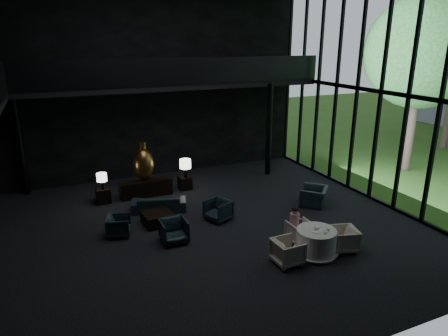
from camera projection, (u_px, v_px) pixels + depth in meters
name	position (u px, v px, depth m)	size (l,w,h in m)	color
floor	(198.00, 231.00, 12.58)	(14.00, 12.00, 0.02)	black
wall_back	(146.00, 84.00, 16.57)	(14.00, 0.04, 8.00)	black
wall_front	(328.00, 159.00, 6.12)	(14.00, 0.04, 8.00)	black
curtain_wall	(381.00, 92.00, 14.02)	(0.20, 12.00, 8.00)	black
mezzanine_back	(176.00, 85.00, 16.09)	(12.00, 2.00, 0.25)	black
railing_back	(184.00, 71.00, 15.03)	(12.00, 0.06, 1.00)	black
column_nw	(20.00, 144.00, 15.01)	(0.24, 0.24, 4.00)	black
column_ne	(269.00, 130.00, 17.29)	(0.24, 0.24, 4.00)	black
tree_near	(422.00, 52.00, 16.93)	(4.80, 4.80, 7.65)	#382D23
console	(146.00, 188.00, 15.26)	(1.98, 0.45, 0.63)	black
bronze_urn	(144.00, 164.00, 15.14)	(0.78, 0.78, 1.46)	#AB8B2B
side_table_left	(103.00, 195.00, 14.67)	(0.51, 0.51, 0.56)	black
table_lamp_left	(102.00, 178.00, 14.36)	(0.36, 0.36, 0.61)	black
side_table_right	(185.00, 183.00, 16.01)	(0.48, 0.48, 0.53)	black
table_lamp_right	(185.00, 165.00, 15.67)	(0.45, 0.45, 0.75)	black
sofa	(159.00, 202.00, 13.98)	(1.71, 0.50, 0.67)	black
lounge_armchair_west	(119.00, 226.00, 12.18)	(0.61, 0.57, 0.63)	#1E373B
lounge_armchair_east	(218.00, 209.00, 13.22)	(0.74, 0.69, 0.76)	black
lounge_armchair_south	(174.00, 230.00, 11.77)	(0.75, 0.70, 0.77)	#264253
window_armchair	(314.00, 194.00, 14.43)	(0.96, 0.62, 0.84)	#203134
coffee_table	(157.00, 218.00, 12.99)	(0.89, 0.89, 0.39)	black
dining_table	(316.00, 244.00, 11.10)	(1.25, 1.25, 0.75)	white
dining_chair_north	(300.00, 232.00, 11.84)	(0.60, 0.56, 0.61)	beige
dining_chair_east	(343.00, 239.00, 11.33)	(0.69, 0.65, 0.71)	beige
dining_chair_west	(288.00, 251.00, 10.65)	(0.72, 0.67, 0.74)	beige
child	(295.00, 217.00, 11.81)	(0.28, 0.28, 0.59)	#CF8198
plate_a	(316.00, 232.00, 10.86)	(0.24, 0.24, 0.01)	white
plate_b	(318.00, 226.00, 11.21)	(0.22, 0.22, 0.02)	white
saucer	(326.00, 231.00, 10.90)	(0.16, 0.16, 0.01)	white
coffee_cup	(328.00, 229.00, 10.93)	(0.07, 0.07, 0.06)	white
cereal_bowl	(317.00, 228.00, 11.00)	(0.15, 0.15, 0.07)	white
cream_pot	(325.00, 233.00, 10.73)	(0.06, 0.06, 0.07)	#99999E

